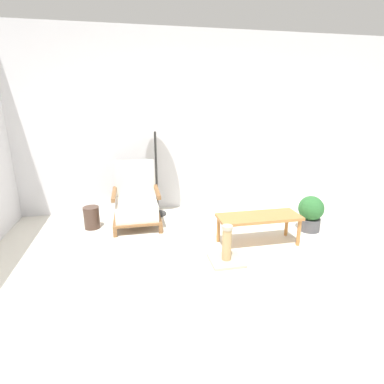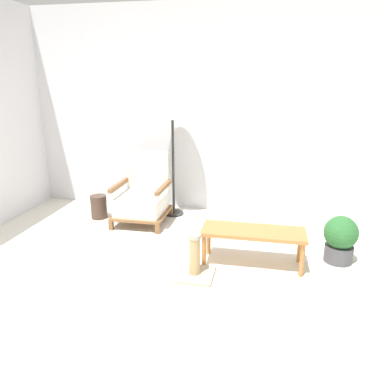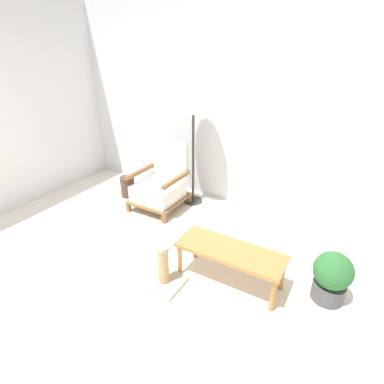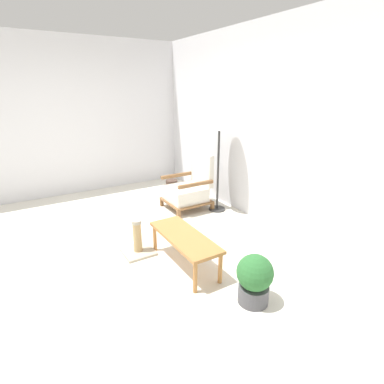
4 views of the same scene
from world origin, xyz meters
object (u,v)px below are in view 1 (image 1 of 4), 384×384
object	(u,v)px
armchair	(136,203)
floor_lamp	(155,124)
potted_plant	(311,213)
coffee_table	(259,219)
vase	(92,218)
scratching_post	(226,251)

from	to	relation	value
armchair	floor_lamp	distance (m)	1.14
armchair	potted_plant	world-z (taller)	armchair
potted_plant	coffee_table	bearing A→B (deg)	-164.37
floor_lamp	potted_plant	bearing A→B (deg)	-26.96
floor_lamp	coffee_table	bearing A→B (deg)	-48.00
armchair	vase	size ratio (longest dim) A/B	2.88
potted_plant	scratching_post	size ratio (longest dim) A/B	1.13
armchair	scratching_post	world-z (taller)	armchair
vase	potted_plant	bearing A→B (deg)	-12.94
floor_lamp	scratching_post	bearing A→B (deg)	-69.21
armchair	vase	world-z (taller)	armchair
floor_lamp	potted_plant	distance (m)	2.47
floor_lamp	coffee_table	distance (m)	1.96
armchair	potted_plant	xyz separation A→B (m)	(2.28, -0.66, -0.07)
scratching_post	potted_plant	bearing A→B (deg)	23.16
scratching_post	coffee_table	bearing A→B (deg)	33.96
coffee_table	potted_plant	world-z (taller)	potted_plant
coffee_table	floor_lamp	bearing A→B (deg)	132.00
vase	coffee_table	bearing A→B (deg)	-23.81
vase	scratching_post	bearing A→B (deg)	-39.13
vase	potted_plant	xyz separation A→B (m)	(2.89, -0.66, 0.10)
armchair	floor_lamp	bearing A→B (deg)	46.32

